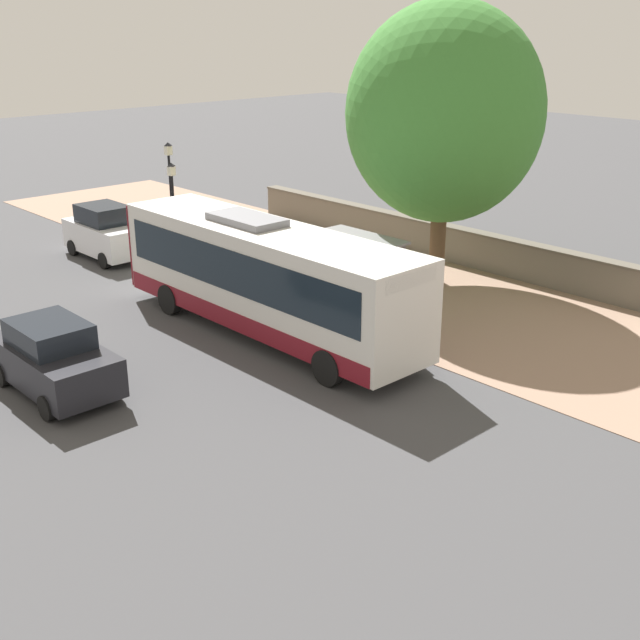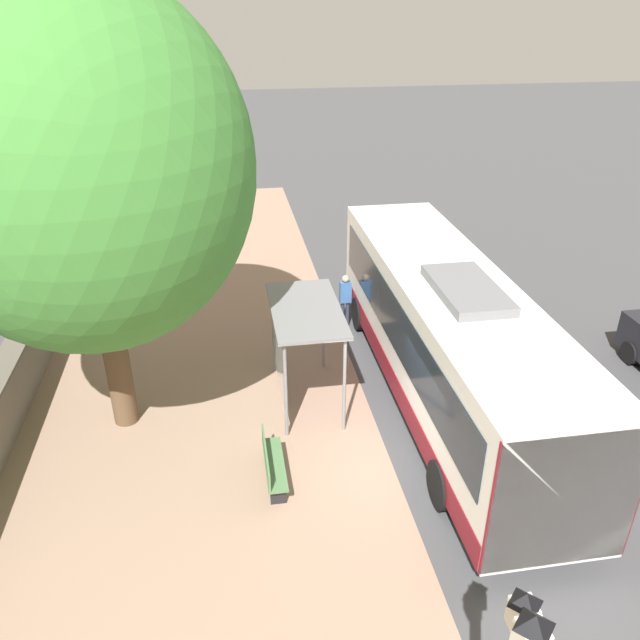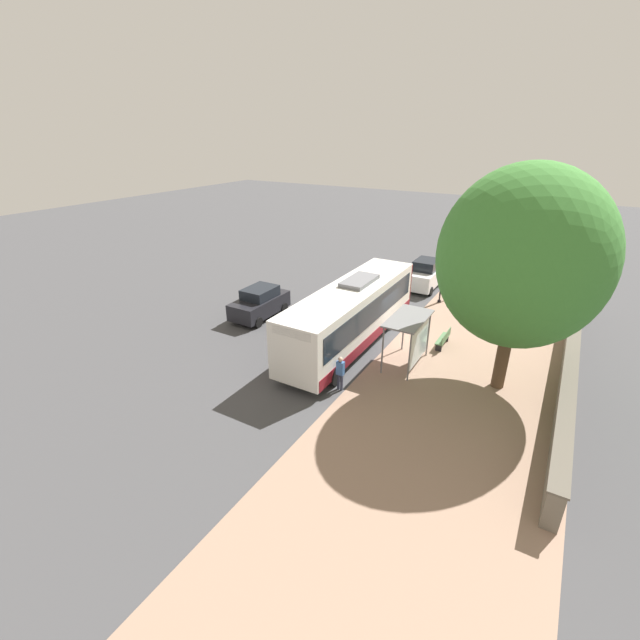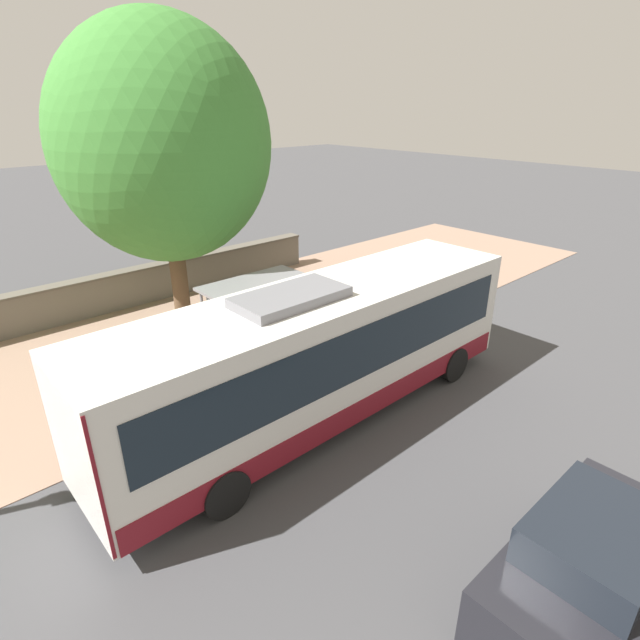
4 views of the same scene
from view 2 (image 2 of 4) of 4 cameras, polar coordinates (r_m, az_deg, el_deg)
The scene contains 7 objects.
ground_plane at distance 14.00m, azimuth 6.59°, elevation -12.99°, with size 120.00×120.00×0.00m, color #424244.
sidewalk_plaza at distance 13.67m, azimuth -12.56°, elevation -14.72°, with size 9.00×44.00×0.02m.
bus at distance 15.20m, azimuth 11.51°, elevation -1.40°, with size 2.71×11.36×3.54m.
bus_shelter at distance 14.78m, azimuth -1.90°, elevation -0.49°, with size 1.63×3.13×2.56m.
pedestrian at distance 18.81m, azimuth 2.33°, elevation 2.17°, with size 0.34×0.22×1.68m.
bench at distance 13.25m, azimuth -4.41°, elevation -12.93°, with size 0.40×1.68×0.88m.
shade_tree at distance 13.32m, azimuth -20.88°, elevation 12.80°, with size 6.77×6.77×9.79m.
Camera 2 is at (-3.24, -10.14, 9.09)m, focal length 35.00 mm.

